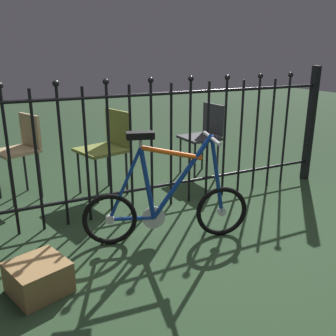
# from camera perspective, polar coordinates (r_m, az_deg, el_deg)

# --- Properties ---
(ground_plane) EXTENTS (20.00, 20.00, 0.00)m
(ground_plane) POSITION_cam_1_polar(r_m,az_deg,el_deg) (2.95, 3.02, -11.20)
(ground_plane) COLOR #233A22
(iron_fence) EXTENTS (3.99, 0.07, 1.27)m
(iron_fence) POSITION_cam_1_polar(r_m,az_deg,el_deg) (3.29, -4.06, 3.80)
(iron_fence) COLOR black
(iron_fence) RESTS_ON ground
(bicycle) EXTENTS (1.25, 0.50, 0.87)m
(bicycle) POSITION_cam_1_polar(r_m,az_deg,el_deg) (2.84, -0.21, -5.46)
(bicycle) COLOR black
(bicycle) RESTS_ON ground
(chair_olive) EXTENTS (0.54, 0.54, 0.85)m
(chair_olive) POSITION_cam_1_polar(r_m,az_deg,el_deg) (3.81, -9.21, 3.80)
(chair_olive) COLOR black
(chair_olive) RESTS_ON ground
(chair_tan) EXTENTS (0.48, 0.48, 0.83)m
(chair_tan) POSITION_cam_1_polar(r_m,az_deg,el_deg) (3.92, -21.61, 3.17)
(chair_tan) COLOR black
(chair_tan) RESTS_ON ground
(chair_charcoal) EXTENTS (0.42, 0.42, 0.83)m
(chair_charcoal) POSITION_cam_1_polar(r_m,az_deg,el_deg) (4.38, 5.71, 5.55)
(chair_charcoal) COLOR black
(chair_charcoal) RESTS_ON ground
(display_crate) EXTENTS (0.41, 0.41, 0.20)m
(display_crate) POSITION_cam_1_polar(r_m,az_deg,el_deg) (2.49, -19.33, -15.62)
(display_crate) COLOR olive
(display_crate) RESTS_ON ground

